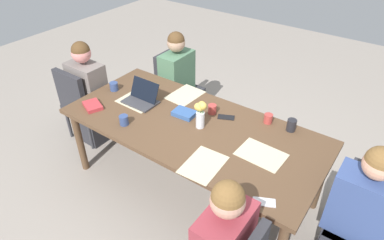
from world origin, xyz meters
name	(u,v)px	position (x,y,z in m)	size (l,w,h in m)	color
ground_plane	(192,185)	(0.00, 0.00, 0.00)	(10.00, 10.00, 0.00)	gray
dining_table	(192,131)	(0.00, 0.00, 0.69)	(2.31, 1.06, 0.76)	brown
chair_head_left_left_near	(365,221)	(-1.49, -0.05, 0.50)	(0.44, 0.44, 0.90)	#2D2D33
person_head_left_left_near	(354,221)	(-1.43, 0.02, 0.53)	(0.40, 0.36, 1.19)	#2D2D33
chair_head_right_left_mid	(82,102)	(1.46, 0.07, 0.50)	(0.44, 0.44, 0.90)	#2D2D33
person_head_right_left_mid	(91,99)	(1.40, 0.00, 0.53)	(0.40, 0.36, 1.19)	#2D2D33
chair_near_left_far	(176,85)	(0.85, -0.84, 0.50)	(0.44, 0.44, 0.90)	#2D2D33
person_near_left_far	(177,87)	(0.77, -0.78, 0.53)	(0.36, 0.40, 1.19)	#2D2D33
flower_vase	(201,112)	(-0.07, -0.02, 0.91)	(0.11, 0.09, 0.25)	silver
placemat_head_left_left_near	(261,154)	(-0.67, 0.01, 0.76)	(0.36, 0.26, 0.00)	beige
placemat_head_right_left_mid	(137,101)	(0.66, 0.00, 0.76)	(0.36, 0.26, 0.00)	beige
placemat_near_left_far	(185,95)	(0.35, -0.37, 0.76)	(0.36, 0.26, 0.00)	beige
placemat_far_right_near	(203,165)	(-0.37, 0.37, 0.76)	(0.36, 0.26, 0.00)	beige
laptop_head_right_left_mid	(142,98)	(0.61, -0.02, 0.80)	(0.32, 0.22, 0.20)	#38383D
coffee_mug_near_left	(291,125)	(-0.73, -0.43, 0.81)	(0.08, 0.08, 0.11)	#232328
coffee_mug_near_right	(124,120)	(0.49, 0.34, 0.80)	(0.08, 0.08, 0.09)	#33477A
coffee_mug_centre_left	(268,119)	(-0.52, -0.42, 0.80)	(0.08, 0.08, 0.08)	#AD3D38
coffee_mug_centre_right	(114,86)	(1.00, -0.03, 0.80)	(0.08, 0.08, 0.08)	#33477A
coffee_mug_far_left	(212,109)	(-0.04, -0.26, 0.80)	(0.08, 0.08, 0.09)	#AD3D38
book_red_cover	(184,113)	(0.14, -0.08, 0.78)	(0.20, 0.14, 0.04)	#335693
book_blue_cover	(93,106)	(0.93, 0.32, 0.78)	(0.20, 0.14, 0.03)	#B73338
phone_black	(226,117)	(-0.19, -0.27, 0.76)	(0.15, 0.07, 0.01)	black
phone_silver	(264,202)	(-0.90, 0.44, 0.76)	(0.15, 0.07, 0.01)	silver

